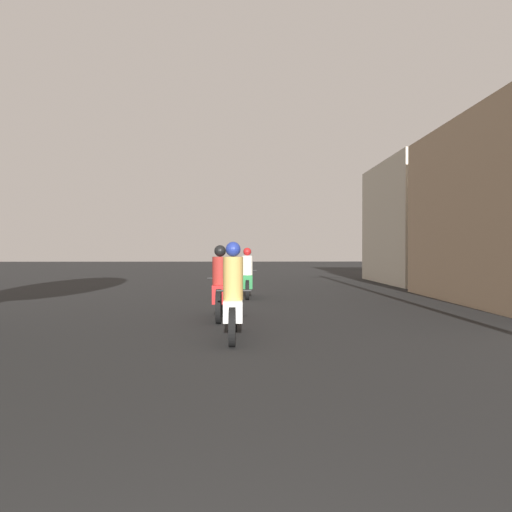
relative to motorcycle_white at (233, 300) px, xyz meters
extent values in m
cylinder|color=black|center=(0.00, 0.74, -0.34)|extent=(0.10, 0.58, 0.58)
cylinder|color=black|center=(0.00, -0.69, -0.34)|extent=(0.10, 0.58, 0.58)
cube|color=silver|center=(0.00, 0.03, -0.17)|extent=(0.30, 0.78, 0.34)
cylinder|color=black|center=(0.00, 0.49, 0.10)|extent=(0.60, 0.04, 0.04)
cylinder|color=#B28E47|center=(0.00, -0.05, 0.35)|extent=(0.32, 0.32, 0.69)
sphere|color=navy|center=(0.00, -0.05, 0.81)|extent=(0.24, 0.24, 0.24)
cylinder|color=black|center=(-0.32, 3.05, -0.29)|extent=(0.10, 0.67, 0.67)
cylinder|color=black|center=(-0.32, 1.64, -0.29)|extent=(0.10, 0.67, 0.67)
cube|color=red|center=(-0.32, 2.34, -0.10)|extent=(0.30, 0.82, 0.38)
cylinder|color=black|center=(-0.32, 2.80, 0.19)|extent=(0.60, 0.04, 0.04)
cylinder|color=maroon|center=(-0.32, 2.26, 0.37)|extent=(0.32, 0.32, 0.58)
sphere|color=black|center=(-0.32, 2.26, 0.78)|extent=(0.24, 0.24, 0.24)
cylinder|color=black|center=(0.27, 7.59, -0.34)|extent=(0.10, 0.56, 0.56)
cylinder|color=black|center=(0.27, 6.23, -0.34)|extent=(0.10, 0.56, 0.56)
cube|color=#1E6B33|center=(0.27, 6.91, -0.14)|extent=(0.30, 0.95, 0.40)
cylinder|color=black|center=(0.27, 7.35, 0.16)|extent=(0.60, 0.04, 0.04)
cylinder|color=silver|center=(0.27, 6.82, 0.34)|extent=(0.32, 0.32, 0.57)
sphere|color=#A51919|center=(0.27, 6.82, 0.75)|extent=(0.24, 0.24, 0.24)
cube|color=beige|center=(8.46, 13.40, 1.98)|extent=(4.74, 6.67, 5.21)
camera|label=1|loc=(0.17, -8.04, 0.80)|focal=35.00mm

